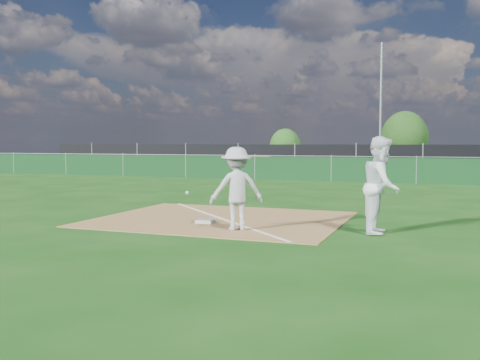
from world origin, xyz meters
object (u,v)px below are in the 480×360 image
object	(u,v)px
car_right	(451,161)
runner	(382,185)
light_pole	(381,109)
play_at_first	(237,189)
tree_mid	(404,138)
car_left	(275,158)
first_base	(205,221)
car_mid	(352,158)
tree_left	(285,146)

from	to	relation	value
car_right	runner	bearing A→B (deg)	156.47
light_pole	play_at_first	xyz separation A→B (m)	(-0.52, -23.17, -3.08)
play_at_first	car_right	world-z (taller)	play_at_first
light_pole	tree_mid	bearing A→B (deg)	86.79
car_left	first_base	bearing A→B (deg)	-150.05
light_pole	play_at_first	size ratio (longest dim) A/B	4.15
car_mid	play_at_first	bearing A→B (deg)	-153.09
runner	car_right	xyz separation A→B (m)	(1.69, 27.66, -0.37)
first_base	car_left	distance (m)	28.15
car_right	car_left	bearing A→B (deg)	71.64
first_base	tree_left	size ratio (longest dim) A/B	0.13
car_right	car_mid	bearing A→B (deg)	68.37
first_base	car_right	xyz separation A→B (m)	(5.73, 27.70, 0.59)
car_right	play_at_first	bearing A→B (deg)	150.63
first_base	tree_mid	bearing A→B (deg)	86.24
car_left	tree_left	distance (m)	5.82
runner	car_mid	bearing A→B (deg)	10.80
car_left	car_mid	bearing A→B (deg)	-68.30
first_base	tree_mid	distance (m)	34.41
car_left	car_right	distance (m)	12.43
first_base	play_at_first	distance (m)	1.54
car_left	tree_mid	size ratio (longest dim) A/B	1.02
play_at_first	car_left	distance (m)	29.08
play_at_first	car_left	xyz separation A→B (m)	(-7.76, 28.03, -0.13)
runner	tree_left	xyz separation A→B (m)	(-11.56, 32.99, 0.59)
car_right	tree_left	world-z (taller)	tree_left
play_at_first	car_right	distance (m)	28.78
first_base	car_mid	bearing A→B (deg)	92.00
first_base	car_right	distance (m)	28.29
runner	tree_left	distance (m)	34.97
light_pole	play_at_first	bearing A→B (deg)	-91.28
tree_left	runner	bearing A→B (deg)	-70.69
runner	car_right	world-z (taller)	runner
play_at_first	first_base	bearing A→B (deg)	146.81
car_mid	tree_mid	distance (m)	7.30
car_left	car_right	world-z (taller)	car_left
runner	tree_mid	xyz separation A→B (m)	(-1.79, 34.23, 1.29)
runner	car_right	bearing A→B (deg)	-2.91
tree_left	first_base	bearing A→B (deg)	-77.18
runner	tree_left	world-z (taller)	tree_left
first_base	runner	bearing A→B (deg)	0.55
first_base	runner	size ratio (longest dim) A/B	0.19
first_base	tree_left	xyz separation A→B (m)	(-7.52, 33.03, 1.55)
car_mid	tree_mid	size ratio (longest dim) A/B	1.10
first_base	car_left	size ratio (longest dim) A/B	0.09
light_pole	tree_left	world-z (taller)	light_pole
first_base	tree_mid	size ratio (longest dim) A/B	0.09
runner	car_left	bearing A→B (deg)	22.05
light_pole	first_base	distance (m)	22.87
car_left	play_at_first	bearing A→B (deg)	-148.33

